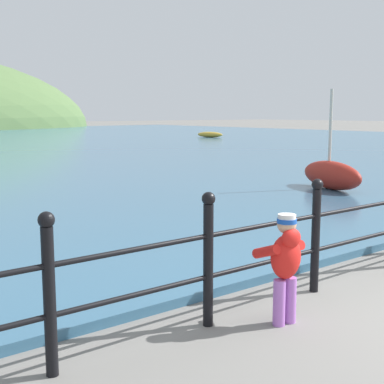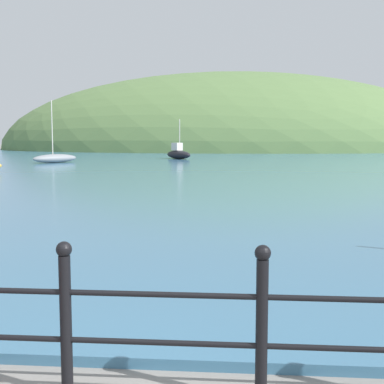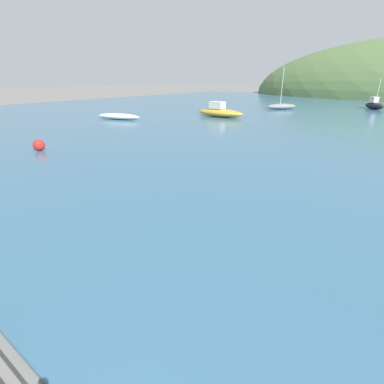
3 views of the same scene
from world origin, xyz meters
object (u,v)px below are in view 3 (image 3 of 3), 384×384
(boat_nearest_quay, at_px, (281,106))
(boat_red_dinghy, at_px, (119,116))
(boat_far_right, at_px, (374,105))
(mooring_buoy, at_px, (39,145))
(boat_green_fishing, at_px, (220,112))

(boat_nearest_quay, height_order, boat_red_dinghy, boat_nearest_quay)
(boat_nearest_quay, distance_m, boat_red_dinghy, 17.23)
(boat_far_right, relative_size, boat_red_dinghy, 0.78)
(boat_far_right, xyz_separation_m, mooring_buoy, (-9.24, -31.25, -0.15))
(boat_far_right, xyz_separation_m, boat_red_dinghy, (-14.98, -21.87, -0.18))
(boat_red_dinghy, bearing_deg, boat_far_right, 55.59)
(boat_green_fishing, xyz_separation_m, mooring_buoy, (0.20, -15.84, -0.14))
(boat_red_dinghy, bearing_deg, boat_nearest_quay, 64.76)
(boat_far_right, bearing_deg, mooring_buoy, -106.47)
(boat_nearest_quay, relative_size, boat_green_fishing, 0.95)
(boat_far_right, relative_size, boat_green_fishing, 0.70)
(boat_green_fishing, height_order, boat_red_dinghy, boat_green_fishing)
(mooring_buoy, bearing_deg, boat_red_dinghy, 121.49)
(boat_nearest_quay, bearing_deg, mooring_buoy, -93.67)
(boat_nearest_quay, bearing_deg, boat_red_dinghy, -115.24)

